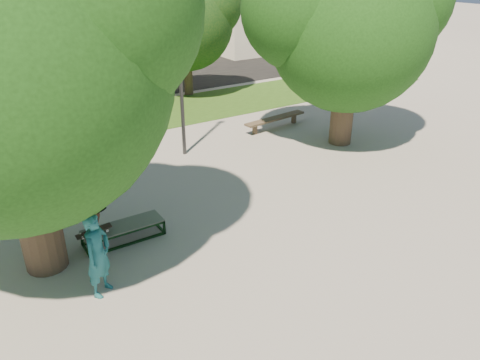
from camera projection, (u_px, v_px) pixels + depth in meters
ground at (242, 230)px, 11.09m from camera, size 120.00×120.00×0.00m
grass_strip at (134, 118)px, 18.78m from camera, size 30.00×4.00×0.02m
asphalt_strip at (67, 87)px, 23.22m from camera, size 40.00×8.00×0.01m
tree_right at (347, 19)px, 14.56m from camera, size 6.24×5.33×6.51m
bg_tree_mid at (48, 10)px, 18.00m from camera, size 5.76×4.92×6.24m
bg_tree_right at (183, 16)px, 20.53m from camera, size 5.04×4.31×5.43m
lamppost at (179, 56)px, 14.01m from camera, size 0.25×0.15×6.11m
grind_box at (124, 232)px, 10.62m from camera, size 1.80×0.60×0.38m
skater_rig at (88, 197)px, 9.83m from camera, size 2.09×0.94×1.73m
bystander at (98, 255)px, 8.66m from camera, size 0.74×0.71×1.71m
bench at (275, 119)px, 17.53m from camera, size 2.76×0.68×0.42m
car_dark at (14, 78)px, 21.70m from camera, size 2.42×4.92×1.55m
car_grey at (78, 81)px, 21.41m from camera, size 2.91×5.41×1.44m
car_silver_b at (114, 66)px, 24.63m from camera, size 1.99×4.51×1.29m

